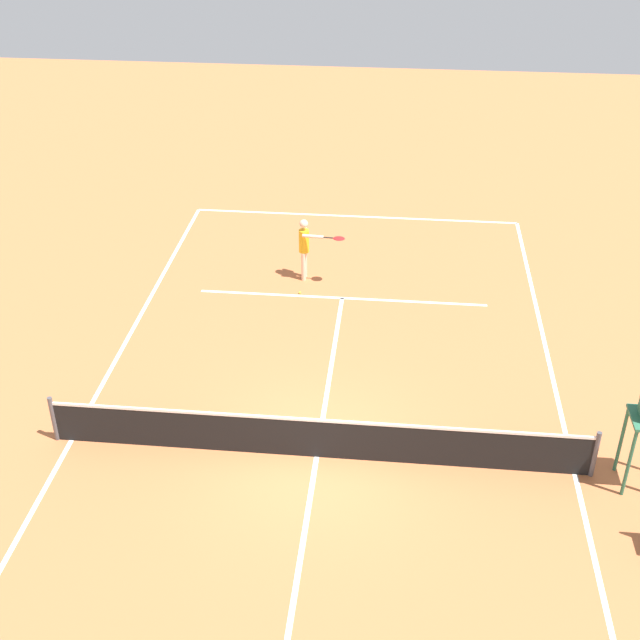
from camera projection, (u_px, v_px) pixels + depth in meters
ground_plane at (317, 457)px, 17.06m from camera, size 60.00×60.00×0.00m
court_lines at (317, 456)px, 17.06m from camera, size 10.37×23.69×0.01m
tennis_net at (317, 437)px, 16.81m from camera, size 10.97×0.10×1.07m
player_serving at (306, 244)px, 22.96m from camera, size 1.29×0.65×1.78m
tennis_ball at (300, 293)px, 22.76m from camera, size 0.07×0.07×0.07m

